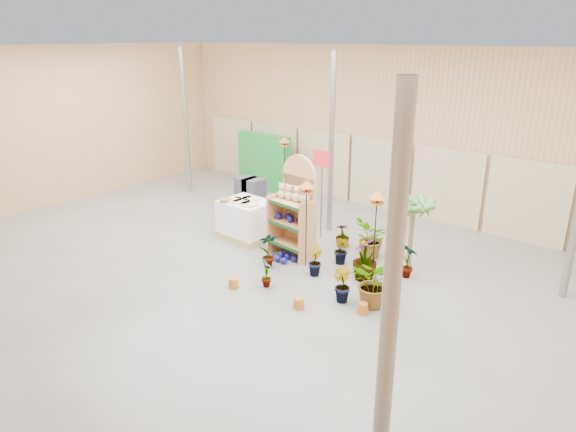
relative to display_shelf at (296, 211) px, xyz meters
name	(u,v)px	position (x,y,z in m)	size (l,w,h in m)	color
room	(259,165)	(-0.30, -0.87, 1.16)	(15.20, 12.10, 4.70)	#5A5A54
display_shelf	(296,211)	(0.00, 0.00, 0.00)	(1.02, 0.70, 2.30)	#B57B4B
teddy_bears	(294,195)	(0.03, -0.11, 0.40)	(0.85, 0.22, 0.36)	#C8B288
gazing_balls_shelf	(292,218)	(0.00, -0.14, -0.15)	(0.85, 0.29, 0.16)	navy
gazing_balls_floor	(283,257)	(0.01, -0.47, -0.98)	(0.63, 0.39, 0.15)	navy
pallet_stack	(247,219)	(-1.61, 0.05, -0.59)	(1.34, 1.13, 0.97)	tan
charcoal_planters	(250,195)	(-2.83, 1.45, -0.55)	(0.80, 0.50, 1.00)	#28272D
trellis_stock	(264,162)	(-4.10, 3.42, -0.15)	(2.00, 0.30, 1.80)	#19762A
offer_sign	(321,176)	(-0.20, 1.20, 0.52)	(0.50, 0.08, 2.20)	gray
bird_table_front	(307,187)	(0.57, -0.36, 0.73)	(0.34, 0.34, 1.92)	black
bird_table_right	(377,198)	(1.98, 0.07, 0.68)	(0.34, 0.34, 1.87)	black
bird_table_back	(284,142)	(-2.50, 2.55, 0.83)	(0.34, 0.34, 2.03)	black
palm	(414,206)	(2.36, 0.91, 0.39)	(0.70, 0.70, 1.69)	brown
potted_plant_0	(268,250)	(-0.02, -0.91, -0.65)	(0.43, 0.29, 0.81)	#417334
potted_plant_1	(315,261)	(0.98, -0.58, -0.74)	(0.35, 0.28, 0.63)	#417334
potted_plant_3	(365,258)	(1.88, -0.09, -0.59)	(0.52, 0.52, 0.92)	#417334
potted_plant_4	(408,260)	(2.52, 0.55, -0.67)	(0.40, 0.27, 0.76)	#417334
potted_plant_5	(342,250)	(1.11, 0.21, -0.72)	(0.36, 0.29, 0.66)	#417334
potted_plant_6	(371,239)	(1.41, 0.93, -0.60)	(0.81, 0.70, 0.90)	#417334
potted_plant_8	(267,272)	(0.58, -1.63, -0.74)	(0.33, 0.23, 0.63)	#417334
potted_plant_9	(341,285)	(2.03, -1.16, -0.72)	(0.37, 0.30, 0.67)	#417334
potted_plant_10	(375,284)	(2.62, -0.93, -0.59)	(0.84, 0.73, 0.93)	#417334
potted_plant_11	(342,235)	(0.55, 1.06, -0.77)	(0.32, 0.32, 0.57)	#417334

